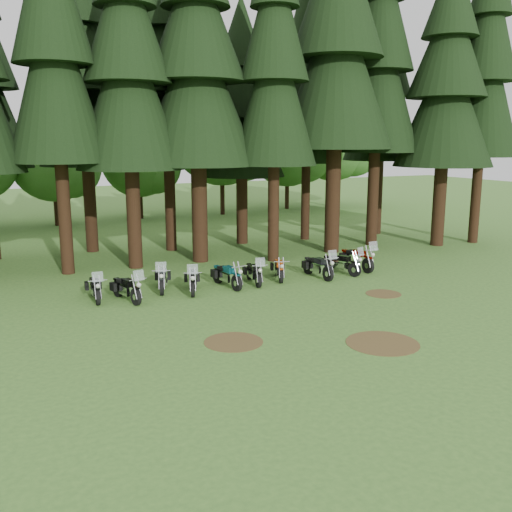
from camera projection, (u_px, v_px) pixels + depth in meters
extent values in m
plane|color=#3B6928|center=(289.00, 312.00, 20.18)|extent=(120.00, 120.00, 0.00)
cylinder|color=#311D10|center=(64.00, 208.00, 25.38)|extent=(0.58, 0.58, 5.99)
cone|color=black|center=(55.00, 74.00, 24.23)|extent=(4.32, 4.32, 7.49)
cylinder|color=#311D10|center=(134.00, 209.00, 26.62)|extent=(0.66, 0.66, 5.57)
cone|color=black|center=(128.00, 91.00, 25.55)|extent=(4.95, 4.95, 6.96)
cone|color=black|center=(125.00, 13.00, 24.89)|extent=(3.96, 3.96, 5.87)
cylinder|color=#311D10|center=(199.00, 205.00, 28.01)|extent=(0.77, 0.77, 5.70)
cone|color=black|center=(197.00, 89.00, 26.92)|extent=(5.81, 5.81, 7.12)
cone|color=black|center=(196.00, 14.00, 26.24)|extent=(4.65, 4.65, 6.01)
cylinder|color=#311D10|center=(273.00, 204.00, 28.16)|extent=(0.55, 0.55, 5.71)
cone|color=black|center=(274.00, 89.00, 27.06)|extent=(4.15, 4.15, 7.14)
cone|color=black|center=(275.00, 14.00, 26.39)|extent=(3.32, 3.32, 6.03)
cylinder|color=#311D10|center=(333.00, 191.00, 30.36)|extent=(0.80, 0.80, 6.62)
cone|color=black|center=(336.00, 66.00, 29.09)|extent=(5.98, 5.98, 8.27)
cylinder|color=#311D10|center=(373.00, 190.00, 32.50)|extent=(0.64, 0.64, 6.35)
cone|color=black|center=(378.00, 79.00, 31.28)|extent=(4.79, 4.79, 7.93)
cone|color=black|center=(381.00, 6.00, 30.53)|extent=(3.84, 3.84, 6.70)
cylinder|color=#311D10|center=(439.00, 198.00, 32.40)|extent=(0.72, 0.72, 5.41)
cone|color=black|center=(446.00, 104.00, 31.36)|extent=(5.44, 5.44, 6.77)
cone|color=black|center=(449.00, 43.00, 30.72)|extent=(4.35, 4.35, 5.71)
cylinder|color=#311D10|center=(476.00, 191.00, 33.24)|extent=(0.57, 0.57, 6.03)
cone|color=black|center=(484.00, 89.00, 32.08)|extent=(4.25, 4.25, 7.54)
cone|color=black|center=(489.00, 22.00, 31.37)|extent=(3.40, 3.40, 6.36)
cylinder|color=#311D10|center=(90.00, 201.00, 30.56)|extent=(0.65, 0.65, 5.55)
cone|color=black|center=(84.00, 98.00, 29.49)|extent=(4.85, 4.85, 6.94)
cone|color=black|center=(80.00, 31.00, 28.84)|extent=(3.88, 3.88, 5.86)
cylinder|color=#311D10|center=(170.00, 200.00, 30.94)|extent=(0.58, 0.58, 5.52)
cone|color=black|center=(167.00, 99.00, 29.88)|extent=(4.35, 4.35, 6.90)
cone|color=black|center=(165.00, 34.00, 29.23)|extent=(3.48, 3.48, 5.83)
cylinder|color=#311D10|center=(242.00, 203.00, 33.14)|extent=(0.66, 0.66, 4.70)
cone|color=black|center=(242.00, 124.00, 32.24)|extent=(4.94, 4.94, 5.87)
cone|color=black|center=(241.00, 73.00, 31.68)|extent=(3.95, 3.95, 4.96)
cone|color=black|center=(241.00, 31.00, 31.24)|extent=(2.77, 2.77, 3.91)
cylinder|color=#311D10|center=(306.00, 194.00, 34.39)|extent=(0.53, 0.53, 5.56)
cone|color=black|center=(307.00, 102.00, 33.33)|extent=(3.94, 3.94, 6.95)
cone|color=black|center=(308.00, 43.00, 32.67)|extent=(3.15, 3.15, 5.87)
cylinder|color=#311D10|center=(378.00, 190.00, 36.53)|extent=(0.61, 0.61, 5.65)
cone|color=black|center=(381.00, 103.00, 35.45)|extent=(4.59, 4.59, 7.06)
cone|color=black|center=(384.00, 46.00, 34.78)|extent=(3.67, 3.67, 5.96)
cone|color=black|center=(386.00, 0.00, 34.25)|extent=(2.57, 2.57, 4.71)
cylinder|color=#311D10|center=(57.00, 208.00, 40.27)|extent=(0.36, 0.36, 2.55)
sphere|color=#2B601E|center=(53.00, 159.00, 39.59)|extent=(5.95, 5.95, 5.95)
sphere|color=#2B601E|center=(70.00, 168.00, 39.54)|extent=(4.25, 4.25, 4.25)
cylinder|color=#311D10|center=(140.00, 202.00, 43.97)|extent=(0.36, 0.36, 2.47)
sphere|color=#2B601E|center=(139.00, 159.00, 43.31)|extent=(5.76, 5.76, 5.76)
sphere|color=#2B601E|center=(154.00, 167.00, 43.25)|extent=(4.12, 4.12, 4.12)
cylinder|color=#311D10|center=(222.00, 193.00, 46.15)|extent=(0.36, 0.36, 3.52)
sphere|color=#2B601E|center=(222.00, 134.00, 45.21)|extent=(8.21, 8.21, 8.21)
sphere|color=#2B601E|center=(243.00, 144.00, 45.13)|extent=(5.87, 5.87, 5.87)
cylinder|color=#311D10|center=(287.00, 192.00, 50.08)|extent=(0.36, 0.36, 2.94)
sphere|color=#2B601E|center=(287.00, 147.00, 49.30)|extent=(6.86, 6.86, 6.86)
sphere|color=#2B601E|center=(304.00, 155.00, 49.23)|extent=(4.90, 4.90, 4.90)
cylinder|color=#311D10|center=(332.00, 187.00, 51.80)|extent=(0.36, 0.36, 3.52)
sphere|color=#2B601E|center=(333.00, 134.00, 50.86)|extent=(8.20, 8.20, 8.20)
sphere|color=#2B601E|center=(352.00, 144.00, 50.78)|extent=(5.86, 5.86, 5.86)
cylinder|color=#4C3D1E|center=(233.00, 342.00, 17.15)|extent=(1.80, 1.80, 0.01)
cylinder|color=#4C3D1E|center=(383.00, 294.00, 22.50)|extent=(1.40, 1.40, 0.01)
cylinder|color=#4C3D1E|center=(382.00, 343.00, 17.05)|extent=(2.20, 2.20, 0.01)
cylinder|color=black|center=(98.00, 297.00, 20.93)|extent=(0.16, 0.62, 0.61)
cylinder|color=black|center=(93.00, 288.00, 22.23)|extent=(0.16, 0.62, 0.61)
cube|color=silver|center=(95.00, 290.00, 21.60)|extent=(0.29, 0.66, 0.32)
cube|color=black|center=(95.00, 283.00, 21.34)|extent=(0.30, 0.52, 0.22)
cube|color=black|center=(94.00, 281.00, 21.74)|extent=(0.30, 0.52, 0.11)
cube|color=silver|center=(98.00, 277.00, 20.51)|extent=(0.40, 0.13, 0.37)
cylinder|color=black|center=(136.00, 297.00, 20.89)|extent=(0.28, 0.66, 0.64)
cylinder|color=black|center=(118.00, 289.00, 22.04)|extent=(0.28, 0.66, 0.64)
cube|color=silver|center=(126.00, 290.00, 21.49)|extent=(0.43, 0.73, 0.33)
cube|color=black|center=(128.00, 282.00, 21.25)|extent=(0.41, 0.59, 0.23)
cube|color=black|center=(123.00, 281.00, 21.60)|extent=(0.41, 0.59, 0.12)
cube|color=silver|center=(139.00, 275.00, 20.50)|extent=(0.43, 0.22, 0.38)
cylinder|color=black|center=(162.00, 287.00, 22.24)|extent=(0.33, 0.66, 0.65)
cylinder|color=black|center=(163.00, 278.00, 23.73)|extent=(0.33, 0.66, 0.65)
cube|color=silver|center=(163.00, 280.00, 23.02)|extent=(0.47, 0.74, 0.34)
cube|color=black|center=(162.00, 273.00, 22.73)|extent=(0.45, 0.61, 0.24)
cube|color=black|center=(162.00, 271.00, 23.17)|extent=(0.45, 0.61, 0.12)
cube|color=silver|center=(161.00, 267.00, 21.78)|extent=(0.43, 0.25, 0.39)
cylinder|color=black|center=(193.00, 289.00, 21.99)|extent=(0.32, 0.65, 0.63)
cylinder|color=black|center=(192.00, 280.00, 23.44)|extent=(0.32, 0.65, 0.63)
cube|color=silver|center=(192.00, 282.00, 22.74)|extent=(0.46, 0.72, 0.33)
cube|color=black|center=(192.00, 275.00, 22.46)|extent=(0.44, 0.59, 0.23)
cube|color=black|center=(192.00, 273.00, 22.90)|extent=(0.44, 0.59, 0.12)
cube|color=silver|center=(193.00, 269.00, 21.54)|extent=(0.42, 0.24, 0.38)
cylinder|color=black|center=(237.00, 283.00, 22.85)|extent=(0.23, 0.67, 0.66)
cylinder|color=black|center=(218.00, 276.00, 24.13)|extent=(0.23, 0.67, 0.66)
cube|color=silver|center=(226.00, 277.00, 23.51)|extent=(0.37, 0.73, 0.34)
cube|color=#105363|center=(229.00, 269.00, 23.25)|extent=(0.37, 0.59, 0.24)
cube|color=black|center=(223.00, 268.00, 23.64)|extent=(0.37, 0.59, 0.12)
cylinder|color=black|center=(258.00, 280.00, 23.40)|extent=(0.23, 0.62, 0.61)
cylinder|color=black|center=(249.00, 273.00, 24.76)|extent=(0.23, 0.62, 0.61)
cube|color=silver|center=(253.00, 274.00, 24.11)|extent=(0.36, 0.68, 0.32)
cube|color=black|center=(255.00, 268.00, 23.84)|extent=(0.36, 0.55, 0.22)
cube|color=black|center=(252.00, 266.00, 24.25)|extent=(0.36, 0.55, 0.11)
cube|color=silver|center=(260.00, 262.00, 22.98)|extent=(0.40, 0.18, 0.37)
cylinder|color=black|center=(281.00, 276.00, 24.14)|extent=(0.33, 0.62, 0.61)
cylinder|color=black|center=(277.00, 269.00, 25.54)|extent=(0.33, 0.62, 0.61)
cube|color=silver|center=(279.00, 270.00, 24.87)|extent=(0.47, 0.70, 0.32)
cube|color=#C44A12|center=(279.00, 264.00, 24.59)|extent=(0.44, 0.58, 0.22)
cube|color=black|center=(278.00, 263.00, 25.02)|extent=(0.44, 0.58, 0.11)
cylinder|color=black|center=(328.00, 274.00, 24.45)|extent=(0.17, 0.67, 0.66)
cylinder|color=black|center=(308.00, 267.00, 25.79)|extent=(0.17, 0.67, 0.66)
cube|color=silver|center=(317.00, 268.00, 25.14)|extent=(0.32, 0.71, 0.34)
cube|color=black|center=(320.00, 261.00, 24.87)|extent=(0.33, 0.57, 0.24)
cube|color=black|center=(314.00, 260.00, 25.28)|extent=(0.33, 0.57, 0.12)
cube|color=silver|center=(333.00, 255.00, 24.01)|extent=(0.43, 0.15, 0.40)
cylinder|color=black|center=(354.00, 270.00, 25.26)|extent=(0.35, 0.64, 0.64)
cylinder|color=black|center=(327.00, 265.00, 26.29)|extent=(0.35, 0.64, 0.64)
cube|color=silver|center=(340.00, 265.00, 25.79)|extent=(0.49, 0.73, 0.33)
cube|color=black|center=(344.00, 258.00, 25.57)|extent=(0.46, 0.60, 0.23)
cube|color=black|center=(336.00, 258.00, 25.88)|extent=(0.46, 0.60, 0.12)
cube|color=silver|center=(361.00, 252.00, 24.89)|extent=(0.42, 0.26, 0.38)
cylinder|color=black|center=(368.00, 266.00, 25.94)|extent=(0.20, 0.71, 0.71)
cylinder|color=black|center=(345.00, 259.00, 27.36)|extent=(0.20, 0.71, 0.71)
cube|color=silver|center=(356.00, 260.00, 26.68)|extent=(0.35, 0.77, 0.36)
cube|color=#580400|center=(359.00, 253.00, 26.39)|extent=(0.36, 0.61, 0.26)
cube|color=black|center=(353.00, 252.00, 26.82)|extent=(0.36, 0.61, 0.13)
cube|color=silver|center=(373.00, 246.00, 25.48)|extent=(0.46, 0.17, 0.42)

